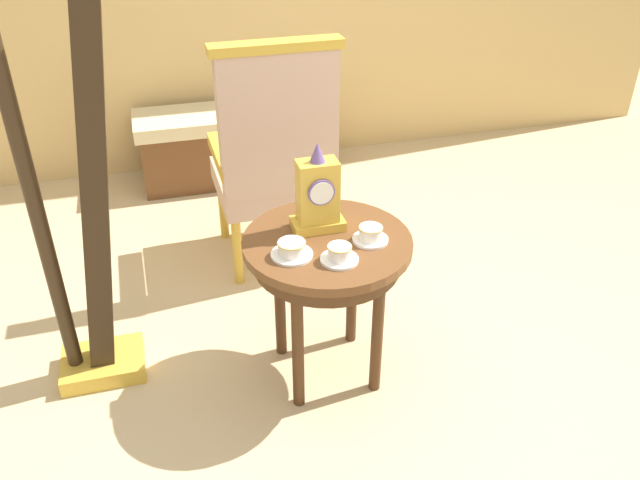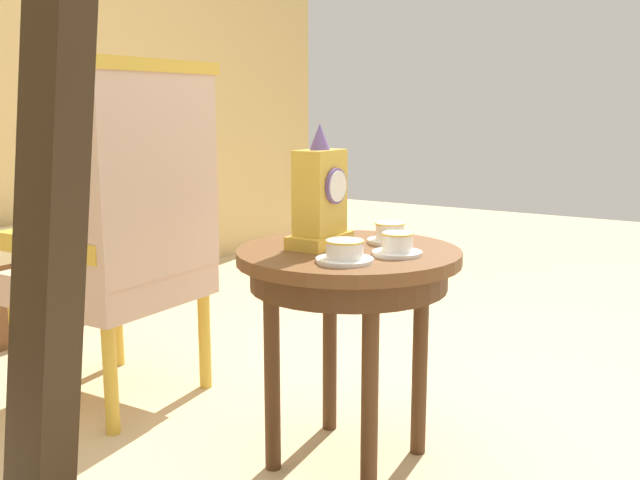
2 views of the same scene
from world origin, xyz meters
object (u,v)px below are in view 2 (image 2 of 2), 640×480
teacup_left (345,252)px  teacup_right (397,245)px  teacup_center (390,233)px  mantel_clock (320,198)px  harp (26,258)px  armchair (130,231)px  side_table (348,279)px

teacup_left → teacup_right: bearing=-26.0°
teacup_center → mantel_clock: size_ratio=0.38×
teacup_left → harp: size_ratio=0.08×
teacup_right → teacup_left: bearing=154.0°
teacup_center → armchair: 0.89m
side_table → mantel_clock: size_ratio=1.84×
teacup_center → armchair: armchair is taller
armchair → teacup_right: bearing=-88.8°
mantel_clock → teacup_left: bearing=-130.8°
side_table → teacup_left: teacup_left is taller
teacup_left → side_table: bearing=26.5°
armchair → harp: size_ratio=0.64×
teacup_left → armchair: 0.90m
armchair → harp: 1.01m
teacup_left → armchair: bearing=81.8°
side_table → armchair: size_ratio=0.54×
teacup_right → mantel_clock: mantel_clock is taller
side_table → teacup_right: bearing=-89.7°
side_table → harp: 0.88m
teacup_left → teacup_center: teacup_center is taller
teacup_right → harp: bearing=155.8°
teacup_right → mantel_clock: bearing=93.3°
side_table → armchair: bearing=91.3°
teacup_left → harp: harp is taller
side_table → harp: bearing=164.7°
teacup_right → teacup_center: (0.14, 0.09, 0.00)m
side_table → harp: size_ratio=0.35×
side_table → teacup_center: teacup_center is taller
teacup_right → teacup_center: teacup_right is taller
armchair → harp: bearing=-144.0°
side_table → teacup_center: size_ratio=4.80×
teacup_right → side_table: bearing=90.3°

